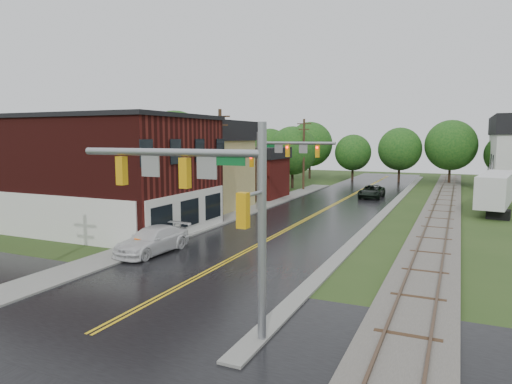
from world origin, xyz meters
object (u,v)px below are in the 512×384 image
Objects in this scene: construction_barrel at (140,247)px; tree_left_e at (293,152)px; semi_trailer at (496,189)px; tree_left_c at (239,155)px; pickup_white at (152,241)px; tree_left_b at (176,146)px; traffic_signal_far at (280,157)px; tree_left_a at (98,154)px; brick_building at (108,172)px; suv_dark at (372,192)px; utility_pole_b at (220,162)px; traffic_signal_near at (204,189)px; utility_pole_c at (304,153)px.

tree_left_e is at bearing 95.97° from construction_barrel.
construction_barrel is at bearing -127.11° from semi_trailer.
pickup_white is (9.05, -29.90, -3.76)m from tree_left_c.
tree_left_b is 1.87× the size of pickup_white.
traffic_signal_far reaches higher than semi_trailer.
tree_left_a reaches higher than tree_left_e.
semi_trailer is (26.89, 19.74, -2.05)m from brick_building.
tree_left_a is 1.72× the size of suv_dark.
utility_pole_b is 0.93× the size of tree_left_b.
traffic_signal_near is 30.66m from tree_left_a.
brick_building reaches higher than tree_left_e.
tree_left_a is at bearing -159.45° from semi_trailer.
traffic_signal_near is 0.90× the size of tree_left_e.
tree_left_b is 9.03m from tree_left_c.
brick_building is at bearing -129.07° from utility_pole_b.
tree_left_a is (-13.05, -0.10, 0.39)m from utility_pole_b.
construction_barrel is (-0.20, -0.91, -0.22)m from pickup_white.
construction_barrel is at bearing -94.89° from traffic_signal_far.
traffic_signal_far is 0.85× the size of tree_left_a.
construction_barrel is at bearing -87.05° from utility_pole_c.
tree_left_c reaches higher than construction_barrel.
traffic_signal_far is 0.67× the size of semi_trailer.
utility_pole_c reaches higher than traffic_signal_near.
traffic_signal_far is at bearing 53.08° from brick_building.
tree_left_c is at bearing -149.80° from utility_pole_c.
traffic_signal_far is at bearing 90.16° from pickup_white.
utility_pole_b is at bearing -149.01° from semi_trailer.
suv_dark is at bearing 38.84° from tree_left_a.
brick_building is 1.59× the size of utility_pole_c.
tree_left_c is 1.52× the size of suv_dark.
pickup_white is (7.68, -5.00, -3.40)m from brick_building.
utility_pole_c is 34.29m from pickup_white.
traffic_signal_near is 0.96× the size of tree_left_c.
suv_dark is (16.35, -0.00, -3.81)m from tree_left_c.
utility_pole_c is 2.79m from tree_left_e.
tree_left_a is 1.68× the size of pickup_white.
pickup_white is at bearing -73.16° from tree_left_c.
pickup_white is (13.05, -21.90, -4.97)m from tree_left_b.
traffic_signal_near is at bearing -39.17° from brick_building.
pickup_white is at bearing -83.57° from tree_left_e.
semi_trailer is (28.25, -5.16, -2.41)m from tree_left_c.
utility_pole_b is 8.49× the size of construction_barrel.
traffic_signal_far is at bearing -18.81° from tree_left_b.
brick_building is 1.75× the size of tree_left_e.
traffic_signal_near is at bearing -39.92° from construction_barrel.
tree_left_a is 26.40m from tree_left_e.
suv_dark is at bearing 21.45° from tree_left_b.
tree_left_b is (-21.32, 29.90, 0.75)m from traffic_signal_near.
tree_left_a reaches higher than traffic_signal_far.
tree_left_a is 20.14m from construction_barrel.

